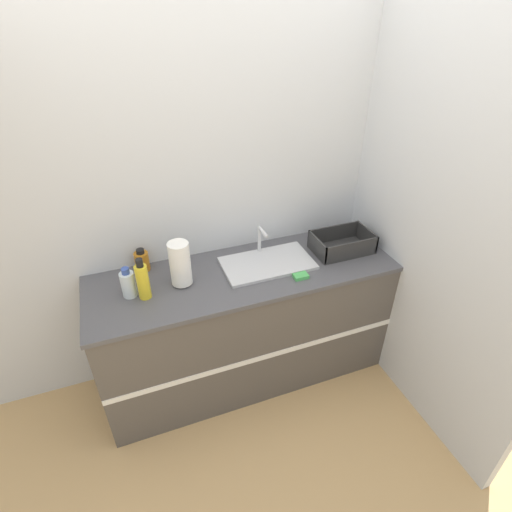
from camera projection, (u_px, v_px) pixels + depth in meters
The scene contains 11 objects.
ground_plane at pixel (261, 402), 2.79m from camera, with size 12.00×12.00×0.00m, color tan.
wall_back at pixel (227, 194), 2.58m from camera, with size 4.34×0.06×2.60m.
wall_right at pixel (388, 192), 2.61m from camera, with size 0.06×2.62×2.60m.
counter_cabinet at pixel (246, 325), 2.78m from camera, with size 1.97×0.64×0.91m.
sink at pixel (267, 262), 2.59m from camera, with size 0.58×0.33×0.21m.
paper_towel_roll at pixel (180, 264), 2.34m from camera, with size 0.12×0.12×0.28m.
dish_rack at pixel (342, 244), 2.71m from camera, with size 0.40×0.25×0.13m.
bottle_amber at pixel (142, 261), 2.51m from camera, with size 0.09×0.09×0.15m.
bottle_clear at pixel (128, 284), 2.28m from camera, with size 0.08×0.08×0.19m.
bottle_yellow at pixel (143, 281), 2.25m from camera, with size 0.07×0.07×0.26m.
sponge at pixel (301, 276), 2.47m from camera, with size 0.09×0.06×0.02m.
Camera 1 is at (-0.66, -1.65, 2.38)m, focal length 28.00 mm.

